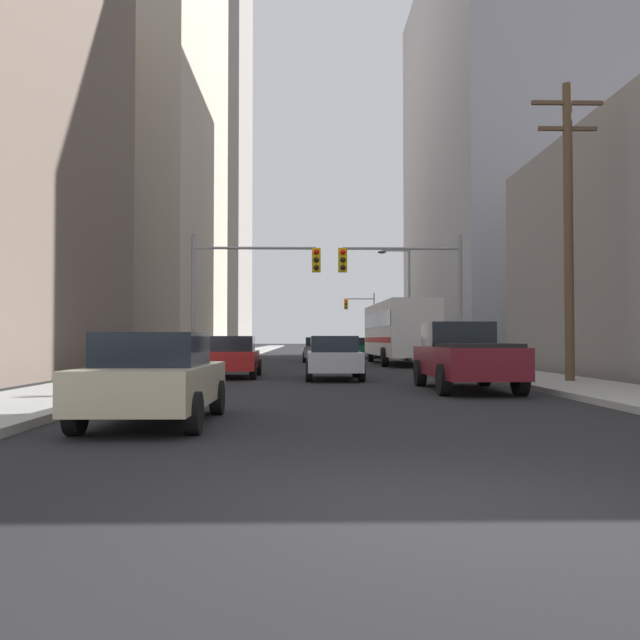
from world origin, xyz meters
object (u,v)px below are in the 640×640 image
city_bus (398,330)px  traffic_signal_near_right (406,278)px  sedan_beige (155,378)px  traffic_signal_far_right (361,313)px  pickup_truck_maroon (464,356)px  traffic_signal_near_left (250,277)px  sedan_grey (319,349)px  sedan_green (366,348)px  sedan_silver (334,357)px  sedan_red (232,357)px

city_bus → traffic_signal_near_right: (-0.80, -8.22, 2.19)m
sedan_beige → traffic_signal_far_right: (8.04, 55.09, 3.24)m
pickup_truck_maroon → traffic_signal_near_left: (-6.82, 10.83, 3.19)m
traffic_signal_near_right → traffic_signal_far_right: same height
sedan_grey → traffic_signal_far_right: (4.72, 24.80, 3.24)m
sedan_green → sedan_beige: bearing=-100.3°
city_bus → traffic_signal_far_right: traffic_signal_far_right is taller
sedan_silver → sedan_red: (-3.67, 1.31, 0.00)m
pickup_truck_maroon → sedan_silver: bearing=125.0°
sedan_silver → sedan_green: size_ratio=1.00×
sedan_beige → sedan_grey: bearing=83.7°
pickup_truck_maroon → traffic_signal_far_right: (1.12, 47.80, 3.07)m
traffic_signal_far_right → sedan_grey: bearing=-100.8°
traffic_signal_near_left → sedan_grey: bearing=75.2°
traffic_signal_near_left → sedan_silver: bearing=-60.2°
traffic_signal_near_left → traffic_signal_near_right: size_ratio=1.00×
sedan_silver → traffic_signal_near_left: traffic_signal_near_left is taller
sedan_green → traffic_signal_near_right: (-0.11, -20.48, 3.35)m
sedan_red → sedan_green: bearing=74.0°
sedan_beige → sedan_grey: 30.47m
sedan_green → traffic_signal_near_right: 20.75m
city_bus → sedan_red: 15.14m
city_bus → sedan_silver: (-4.24, -14.17, -1.16)m
traffic_signal_near_right → sedan_red: bearing=-146.9°
pickup_truck_maroon → sedan_grey: pickup_truck_maroon is taller
pickup_truck_maroon → sedan_red: pickup_truck_maroon is taller
pickup_truck_maroon → traffic_signal_near_left: size_ratio=0.90×
traffic_signal_near_left → traffic_signal_far_right: (7.95, 36.98, -0.12)m
pickup_truck_maroon → sedan_beige: bearing=-133.5°
sedan_red → traffic_signal_near_left: 5.73m
sedan_beige → sedan_green: (7.05, 38.59, 0.00)m
traffic_signal_near_left → traffic_signal_far_right: same height
sedan_grey → sedan_silver: bearing=-89.4°
traffic_signal_near_right → traffic_signal_far_right: size_ratio=1.00×
sedan_grey → pickup_truck_maroon: bearing=-81.1°
sedan_grey → traffic_signal_near_right: size_ratio=0.70×
sedan_red → sedan_beige: bearing=-89.3°
traffic_signal_far_right → sedan_beige: bearing=-98.3°
sedan_grey → traffic_signal_near_right: traffic_signal_near_right is taller
sedan_silver → traffic_signal_near_left: bearing=119.8°
traffic_signal_near_left → pickup_truck_maroon: bearing=-57.8°
city_bus → sedan_beige: bearing=-106.4°
traffic_signal_far_right → traffic_signal_near_left: bearing=-102.1°
pickup_truck_maroon → traffic_signal_far_right: bearing=88.7°
pickup_truck_maroon → traffic_signal_near_right: traffic_signal_near_right is taller
traffic_signal_near_left → traffic_signal_far_right: bearing=77.9°
pickup_truck_maroon → sedan_silver: size_ratio=1.29×
sedan_beige → sedan_red: size_ratio=0.99×
sedan_grey → traffic_signal_far_right: traffic_signal_far_right is taller
city_bus → sedan_grey: city_bus is taller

